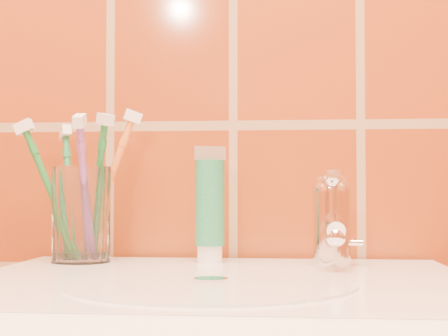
# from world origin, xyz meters

# --- Properties ---
(glass_tumbler) EXTENTS (0.10, 0.10, 0.13)m
(glass_tumbler) POSITION_xyz_m (-0.20, 1.11, 0.91)
(glass_tumbler) COLOR white
(glass_tumbler) RESTS_ON pedestal_sink
(toothpaste_tube) EXTENTS (0.04, 0.04, 0.16)m
(toothpaste_tube) POSITION_xyz_m (-0.03, 1.12, 0.92)
(toothpaste_tube) COLOR white
(toothpaste_tube) RESTS_ON pedestal_sink
(faucet) EXTENTS (0.05, 0.11, 0.12)m
(faucet) POSITION_xyz_m (0.14, 1.09, 0.91)
(faucet) COLOR white
(faucet) RESTS_ON pedestal_sink
(toothbrush_0) EXTENTS (0.10, 0.10, 0.21)m
(toothbrush_0) POSITION_xyz_m (-0.18, 1.11, 0.95)
(toothbrush_0) COLOR #1E7234
(toothbrush_0) RESTS_ON glass_tumbler
(toothbrush_1) EXTENTS (0.12, 0.15, 0.21)m
(toothbrush_1) POSITION_xyz_m (-0.22, 1.13, 0.94)
(toothbrush_1) COLOR #1F7641
(toothbrush_1) RESTS_ON glass_tumbler
(toothbrush_2) EXTENTS (0.13, 0.12, 0.22)m
(toothbrush_2) POSITION_xyz_m (-0.17, 1.13, 0.95)
(toothbrush_2) COLOR orange
(toothbrush_2) RESTS_ON glass_tumbler
(toothbrush_3) EXTENTS (0.11, 0.11, 0.19)m
(toothbrush_3) POSITION_xyz_m (-0.24, 1.10, 0.94)
(toothbrush_3) COLOR #1C6B2B
(toothbrush_3) RESTS_ON glass_tumbler
(toothbrush_4) EXTENTS (0.04, 0.14, 0.21)m
(toothbrush_4) POSITION_xyz_m (-0.19, 1.08, 0.95)
(toothbrush_4) COLOR #834492
(toothbrush_4) RESTS_ON glass_tumbler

